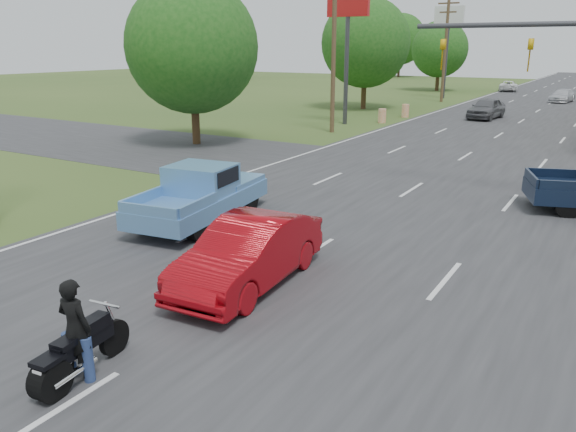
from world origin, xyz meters
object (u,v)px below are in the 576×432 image
Objects in this scene: distant_car_silver at (562,96)px; distant_car_white at (508,86)px; rider at (76,333)px; distant_car_grey at (486,109)px; motorcycle at (76,355)px; red_convertible at (249,253)px; blue_pickup at (202,193)px.

distant_car_white reaches higher than distant_car_silver.
distant_car_white is at bearing -91.69° from rider.
rider reaches higher than distant_car_grey.
red_convertible is at bearing 80.94° from motorcycle.
red_convertible is 2.20× the size of motorcycle.
rider is 0.38× the size of distant_car_white.
red_convertible is 1.11× the size of distant_car_silver.
rider is at bearing 86.38° from distant_car_white.
red_convertible is at bearing -99.16° from rider.
distant_car_grey reaches higher than red_convertible.
distant_car_silver reaches higher than motorcycle.
distant_car_grey reaches higher than distant_car_silver.
blue_pickup is (-3.94, 7.98, 0.06)m from rider.
distant_car_grey is at bearing -93.55° from rider.
distant_car_grey is 1.03× the size of distant_car_white.
blue_pickup reaches higher than distant_car_grey.
motorcycle is (-0.19, -4.65, -0.29)m from red_convertible.
blue_pickup is at bearing 136.47° from red_convertible.
rider is at bearing -71.69° from blue_pickup.
motorcycle is 69.27m from distant_car_white.
motorcycle is at bearing 86.39° from distant_car_white.
distant_car_silver is at bearing 84.61° from red_convertible.
distant_car_white is at bearing 91.32° from red_convertible.
motorcycle is at bearing -96.59° from red_convertible.
red_convertible is at bearing -47.23° from blue_pickup.
distant_car_silver is (1.03, 52.14, -0.16)m from red_convertible.
distant_car_white is (-2.14, 60.97, -0.29)m from blue_pickup.
distant_car_silver is (1.22, 56.79, 0.13)m from motorcycle.
blue_pickup is 1.23× the size of distant_car_grey.
red_convertible is 5.34m from blue_pickup.
red_convertible is at bearing -83.30° from distant_car_silver.
blue_pickup is at bearing -88.21° from distant_car_silver.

